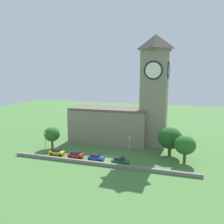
% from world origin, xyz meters
% --- Properties ---
extents(ground_plane, '(200.00, 200.00, 0.00)m').
position_xyz_m(ground_plane, '(0.00, 15.00, 0.00)').
color(ground_plane, '#477538').
extents(church, '(32.96, 11.87, 35.33)m').
position_xyz_m(church, '(1.56, 16.92, 10.76)').
color(church, gray).
rests_on(church, ground).
extents(quay_barrier, '(50.65, 0.70, 0.88)m').
position_xyz_m(quay_barrier, '(0.00, -5.19, 0.44)').
color(quay_barrier, gray).
rests_on(quay_barrier, ground).
extents(car_yellow, '(4.47, 2.03, 1.79)m').
position_xyz_m(car_yellow, '(-14.62, -1.46, 0.90)').
color(car_yellow, gold).
rests_on(car_yellow, ground).
extents(car_red, '(4.38, 2.36, 1.80)m').
position_xyz_m(car_red, '(-8.32, -1.94, 0.91)').
color(car_red, red).
rests_on(car_red, ground).
extents(car_blue, '(4.43, 2.21, 1.81)m').
position_xyz_m(car_blue, '(-2.12, -2.23, 0.91)').
color(car_blue, '#233D9E').
rests_on(car_blue, ground).
extents(car_green, '(4.59, 2.19, 1.90)m').
position_xyz_m(car_green, '(4.88, -2.87, 0.96)').
color(car_green, '#1E6B38').
rests_on(car_green, ground).
extents(streetlamp_west_end, '(0.44, 0.44, 6.21)m').
position_xyz_m(streetlamp_west_end, '(-18.80, -0.70, 4.22)').
color(streetlamp_west_end, '#9EA0A5').
rests_on(streetlamp_west_end, ground).
extents(streetlamp_west_mid, '(0.44, 0.44, 6.76)m').
position_xyz_m(streetlamp_west_mid, '(6.56, 0.31, 4.54)').
color(streetlamp_west_mid, '#9EA0A5').
rests_on(streetlamp_west_mid, ground).
extents(tree_by_tower, '(6.85, 6.85, 8.25)m').
position_xyz_m(tree_by_tower, '(16.68, 7.97, 5.14)').
color(tree_by_tower, brown).
rests_on(tree_by_tower, ground).
extents(tree_churchyard, '(5.57, 5.57, 7.43)m').
position_xyz_m(tree_churchyard, '(20.90, 3.30, 4.88)').
color(tree_churchyard, brown).
rests_on(tree_churchyard, ground).
extents(tree_riverside_east, '(4.94, 4.94, 6.78)m').
position_xyz_m(tree_riverside_east, '(-19.18, 3.69, 4.52)').
color(tree_riverside_east, brown).
rests_on(tree_riverside_east, ground).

